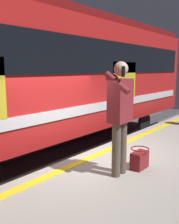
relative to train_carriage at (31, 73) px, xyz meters
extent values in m
plane|color=#3D3D3F|center=(0.53, 2.39, -2.57)|extent=(25.71, 25.71, 0.00)
cube|color=yellow|center=(0.53, 2.69, -1.59)|extent=(16.80, 0.16, 0.01)
cube|color=slate|center=(0.53, 0.71, -2.49)|extent=(22.28, 0.08, 0.16)
cube|color=slate|center=(0.53, -0.72, -2.49)|extent=(22.28, 0.08, 0.16)
cube|color=red|center=(0.00, -0.01, -0.10)|extent=(13.98, 2.93, 3.04)
cube|color=maroon|center=(0.00, -0.01, 1.54)|extent=(13.70, 2.70, 0.24)
cube|color=black|center=(0.00, 1.47, 0.43)|extent=(13.28, 0.03, 0.90)
cube|color=silver|center=(0.00, 1.47, -0.94)|extent=(13.28, 0.03, 0.24)
cube|color=gold|center=(-2.45, 1.48, -0.26)|extent=(1.34, 0.02, 1.14)
cylinder|color=black|center=(-4.54, 1.17, -1.99)|extent=(0.84, 0.12, 0.84)
cylinder|color=black|center=(-4.54, -1.18, -1.99)|extent=(0.84, 0.12, 0.84)
cylinder|color=brown|center=(1.00, 3.53, -1.16)|extent=(0.14, 0.14, 0.87)
cylinder|color=brown|center=(1.18, 3.53, -1.16)|extent=(0.14, 0.14, 0.87)
cube|color=maroon|center=(1.09, 3.53, -0.39)|extent=(0.40, 0.24, 0.67)
sphere|color=maroon|center=(1.09, 3.37, -0.07)|extent=(0.20, 0.20, 0.20)
sphere|color=beige|center=(1.09, 3.53, 0.10)|extent=(0.22, 0.22, 0.22)
cylinder|color=maroon|center=(0.84, 3.53, -0.46)|extent=(0.09, 0.09, 0.61)
cylinder|color=maroon|center=(1.32, 3.61, -0.10)|extent=(0.09, 0.42, 0.33)
cube|color=black|center=(1.32, 3.71, 0.06)|extent=(0.07, 0.02, 0.15)
cube|color=maroon|center=(0.66, 3.66, -1.45)|extent=(0.35, 0.19, 0.29)
torus|color=maroon|center=(0.66, 3.66, -1.25)|extent=(0.32, 0.32, 0.02)
camera|label=1|loc=(4.41, 5.57, 0.09)|focal=40.36mm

